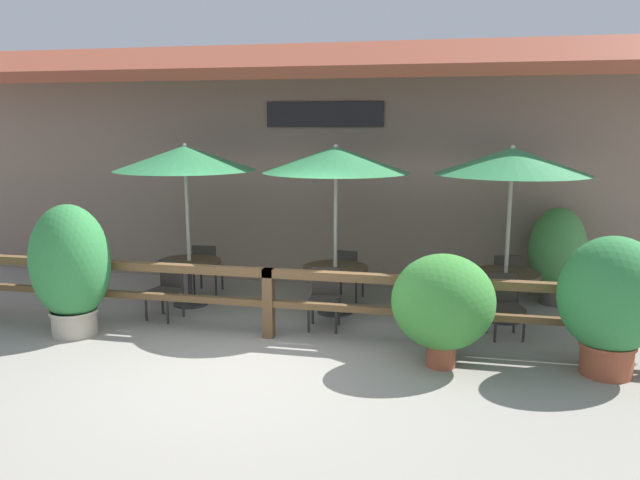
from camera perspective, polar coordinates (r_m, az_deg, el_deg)
ground_plane at (r=7.62m, az=-6.99°, el=-11.39°), size 60.00×60.00×0.00m
building_facade at (r=11.05m, az=-0.27°, el=7.08°), size 14.28×1.49×4.23m
patio_railing at (r=8.35m, az=-4.75°, el=-4.35°), size 10.40×0.14×0.95m
patio_umbrella_near at (r=9.83m, az=-12.23°, el=7.32°), size 2.17×2.17×2.55m
dining_table_near at (r=10.07m, az=-11.85°, el=-2.64°), size 0.98×0.98×0.72m
chair_near_streetside at (r=9.50m, az=-13.83°, el=-4.19°), size 0.49×0.49×0.84m
chair_near_wallside at (r=10.73m, az=-10.32°, el=-2.36°), size 0.45×0.45×0.84m
patio_umbrella_middle at (r=9.19m, az=1.46°, el=7.34°), size 2.17×2.17×2.55m
dining_table_middle at (r=9.45m, az=1.41°, el=-3.28°), size 0.98×0.98×0.72m
chair_middle_streetside at (r=8.79m, az=0.43°, el=-5.06°), size 0.45×0.45×0.84m
chair_middle_wallside at (r=10.16m, az=2.52°, el=-2.93°), size 0.47×0.47×0.84m
patio_umbrella_far at (r=9.22m, az=17.16°, el=6.89°), size 2.17×2.17×2.55m
dining_table_far at (r=9.48m, az=16.58°, el=-3.69°), size 0.98×0.98×0.72m
chair_far_streetside at (r=8.80m, az=16.52°, el=-5.50°), size 0.51×0.51×0.84m
chair_far_wallside at (r=10.21m, az=16.46°, el=-3.29°), size 0.50×0.50×0.84m
potted_plant_small_flowering at (r=9.03m, az=-21.86°, el=-2.28°), size 1.08×0.97×1.80m
potted_plant_entrance_palm at (r=7.79m, az=25.11°, el=-4.96°), size 1.19×1.07×1.62m
potted_plant_corner_fern at (r=7.46m, az=11.18°, el=-5.68°), size 1.21×1.09×1.36m
potted_plant_broad_leaf at (r=10.55m, az=20.88°, el=-1.13°), size 0.88×0.79×1.56m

